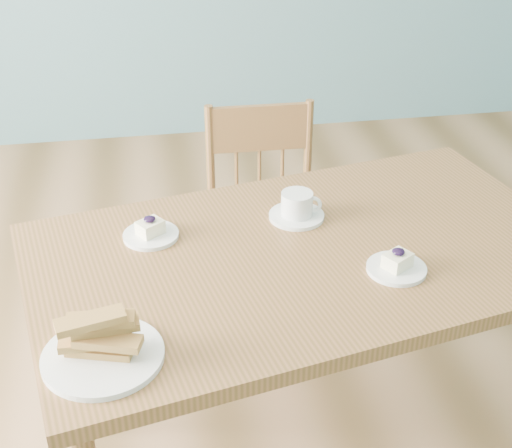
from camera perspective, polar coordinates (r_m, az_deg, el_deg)
name	(u,v)px	position (r m, az deg, el deg)	size (l,w,h in m)	color
room	(121,8)	(1.45, -10.71, 16.62)	(5.01, 5.01, 2.71)	#9D7049
dining_table	(306,273)	(1.82, 3.99, -3.95)	(1.49, 1.04, 0.73)	brown
dining_chair	(265,226)	(2.47, 0.70, -0.18)	(0.38, 0.37, 0.83)	brown
cheesecake_plate_near	(397,265)	(1.72, 11.20, -3.25)	(0.14, 0.14, 0.06)	silver
cheesecake_plate_far	(151,232)	(1.83, -8.43, -0.63)	(0.14, 0.14, 0.06)	silver
coffee_cup	(297,207)	(1.89, 3.32, 1.34)	(0.15, 0.15, 0.07)	silver
biscotti_plate	(101,345)	(1.46, -12.27, -9.41)	(0.25, 0.25, 0.11)	silver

